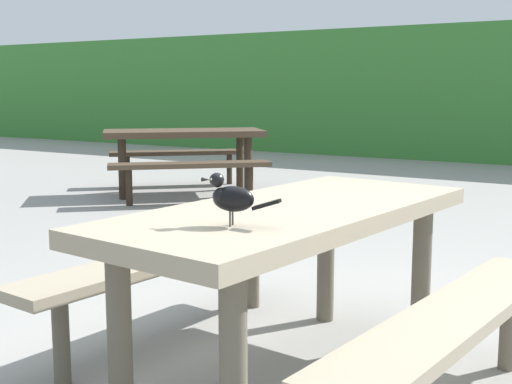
{
  "coord_description": "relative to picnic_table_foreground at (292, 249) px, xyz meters",
  "views": [
    {
      "loc": [
        1.09,
        -2.43,
        1.21
      ],
      "look_at": [
        -0.19,
        -0.35,
        0.84
      ],
      "focal_mm": 47.55,
      "sensor_mm": 36.0,
      "label": 1
    }
  ],
  "objects": [
    {
      "name": "picnic_table_mid_left",
      "position": [
        -3.48,
        3.79,
        0.0
      ],
      "size": [
        2.4,
        2.39,
        0.74
      ],
      "color": "#473828",
      "rests_on": "ground"
    },
    {
      "name": "bird_grackle",
      "position": [
        0.02,
        -0.48,
        0.29
      ],
      "size": [
        0.28,
        0.11,
        0.18
      ],
      "color": "black",
      "rests_on": "picnic_table_foreground"
    },
    {
      "name": "picnic_table_foreground",
      "position": [
        0.0,
        0.0,
        0.0
      ],
      "size": [
        1.85,
        1.88,
        0.74
      ],
      "color": "gray",
      "rests_on": "ground"
    }
  ]
}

